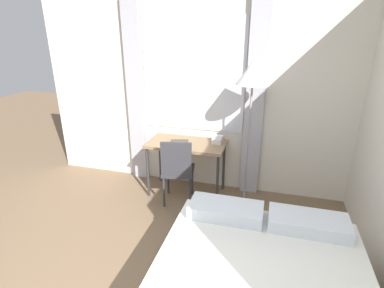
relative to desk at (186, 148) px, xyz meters
The scene contains 6 objects.
wall_back_with_window 0.77m from the desk, 63.42° to the left, with size 4.83×0.13×2.70m.
desk is the anchor object (origin of this frame).
desk_chair 0.34m from the desk, 95.91° to the right, with size 0.47×0.47×0.91m.
standing_lamp 1.26m from the desk, ahead, with size 0.39×0.39×1.86m.
telephone 0.43m from the desk, 16.44° to the left, with size 0.14×0.19×0.10m.
book 0.13m from the desk, 152.74° to the right, with size 0.27×0.21×0.02m.
Camera 1 is at (0.88, -0.96, 2.20)m, focal length 28.00 mm.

